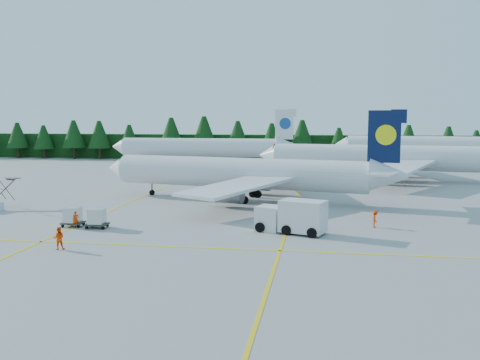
# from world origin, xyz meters

# --- Properties ---
(ground) EXTENTS (320.00, 320.00, 0.00)m
(ground) POSITION_xyz_m (0.00, 0.00, 0.00)
(ground) COLOR #969591
(ground) RESTS_ON ground
(taxi_stripe_a) EXTENTS (0.25, 120.00, 0.01)m
(taxi_stripe_a) POSITION_xyz_m (-14.00, 20.00, 0.01)
(taxi_stripe_a) COLOR yellow
(taxi_stripe_a) RESTS_ON ground
(taxi_stripe_b) EXTENTS (0.25, 120.00, 0.01)m
(taxi_stripe_b) POSITION_xyz_m (6.00, 20.00, 0.01)
(taxi_stripe_b) COLOR yellow
(taxi_stripe_b) RESTS_ON ground
(taxi_stripe_cross) EXTENTS (80.00, 0.25, 0.01)m
(taxi_stripe_cross) POSITION_xyz_m (0.00, -6.00, 0.01)
(taxi_stripe_cross) COLOR yellow
(taxi_stripe_cross) RESTS_ON ground
(treeline_hedge) EXTENTS (220.00, 4.00, 6.00)m
(treeline_hedge) POSITION_xyz_m (0.00, 82.00, 3.00)
(treeline_hedge) COLOR black
(treeline_hedge) RESTS_ON ground
(airliner_navy) EXTENTS (37.78, 30.79, 11.10)m
(airliner_navy) POSITION_xyz_m (-1.85, 18.92, 3.34)
(airliner_navy) COLOR silver
(airliner_navy) RESTS_ON ground
(airliner_red) EXTENTS (41.42, 33.89, 12.07)m
(airliner_red) POSITION_xyz_m (17.93, 43.31, 3.63)
(airliner_red) COLOR silver
(airliner_red) RESTS_ON ground
(airliner_far_left) EXTENTS (40.77, 4.91, 11.85)m
(airliner_far_left) POSITION_xyz_m (-18.92, 67.96, 3.72)
(airliner_far_left) COLOR silver
(airliner_far_left) RESTS_ON ground
(airliner_far_right) EXTENTS (44.79, 8.96, 13.04)m
(airliner_far_right) POSITION_xyz_m (32.33, 72.14, 4.09)
(airliner_far_right) COLOR silver
(airliner_far_right) RESTS_ON ground
(service_truck) EXTENTS (6.66, 4.16, 3.02)m
(service_truck) POSITION_xyz_m (6.43, 0.73, 1.50)
(service_truck) COLOR silver
(service_truck) RESTS_ON ground
(uld_pair) EXTENTS (4.62, 1.96, 1.53)m
(uld_pair) POSITION_xyz_m (-12.93, 0.14, 1.03)
(uld_pair) COLOR #2D3325
(uld_pair) RESTS_ON ground
(crew_a) EXTENTS (0.69, 0.58, 1.60)m
(crew_a) POSITION_xyz_m (-13.60, -0.34, 0.80)
(crew_a) COLOR #E03804
(crew_a) RESTS_ON ground
(crew_b) EXTENTS (1.06, 0.95, 1.79)m
(crew_b) POSITION_xyz_m (-11.24, -8.17, 0.90)
(crew_b) COLOR #FF4B05
(crew_b) RESTS_ON ground
(crew_c) EXTENTS (0.52, 0.71, 1.60)m
(crew_c) POSITION_xyz_m (14.14, 4.27, 0.80)
(crew_c) COLOR #EE2F05
(crew_c) RESTS_ON ground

